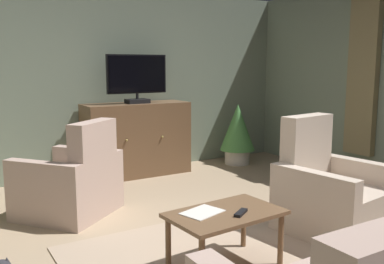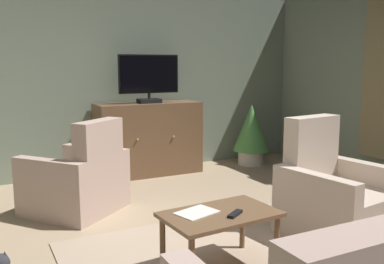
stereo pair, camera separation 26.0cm
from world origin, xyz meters
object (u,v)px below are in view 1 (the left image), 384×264
armchair_in_far_corner (330,196)px  potted_plant_on_hearth_side (238,131)px  tv_cabinet (137,141)px  television (137,77)px  armchair_angled_to_table (71,184)px  tv_remote (241,213)px  coffee_table (225,219)px  folded_newspaper (202,212)px

armchair_in_far_corner → potted_plant_on_hearth_side: bearing=71.1°
tv_cabinet → television: bearing=-90.0°
armchair_angled_to_table → potted_plant_on_hearth_side: (2.91, 0.98, 0.20)m
tv_remote → tv_cabinet: bearing=47.7°
tv_cabinet → armchair_in_far_corner: size_ratio=1.38×
coffee_table → folded_newspaper: size_ratio=3.00×
potted_plant_on_hearth_side → folded_newspaper: bearing=-131.1°
coffee_table → tv_remote: 0.14m
tv_cabinet → coffee_table: bearing=-101.0°
tv_cabinet → armchair_in_far_corner: 2.98m
tv_remote → folded_newspaper: 0.29m
tv_cabinet → tv_remote: 3.16m
tv_remote → folded_newspaper: size_ratio=0.57×
armchair_in_far_corner → tv_remote: bearing=-169.3°
television → tv_remote: 3.24m
tv_cabinet → television: 0.90m
armchair_in_far_corner → television: bearing=104.4°
tv_remote → coffee_table: bearing=91.5°
tv_cabinet → coffee_table: (-0.59, -3.02, -0.09)m
television → coffee_table: (-0.59, -2.96, -0.99)m
coffee_table → folded_newspaper: 0.19m
tv_cabinet → tv_remote: (-0.52, -3.12, -0.02)m
tv_cabinet → armchair_angled_to_table: bearing=-137.1°
tv_cabinet → tv_remote: tv_cabinet is taller
television → folded_newspaper: bearing=-104.5°
tv_remote → folded_newspaper: tv_remote is taller
coffee_table → armchair_in_far_corner: bearing=5.9°
folded_newspaper → armchair_in_far_corner: armchair_in_far_corner is taller
television → potted_plant_on_hearth_side: television is taller
television → tv_remote: television is taller
television → potted_plant_on_hearth_side: (1.65, -0.14, -0.87)m
television → folded_newspaper: size_ratio=2.91×
tv_cabinet → coffee_table: tv_cabinet is taller
tv_remote → armchair_angled_to_table: size_ratio=0.14×
folded_newspaper → armchair_angled_to_table: size_ratio=0.25×
armchair_in_far_corner → potted_plant_on_hearth_side: (0.92, 2.69, 0.19)m
tv_remote → armchair_in_far_corner: bearing=-22.1°
coffee_table → armchair_angled_to_table: armchair_angled_to_table is taller
coffee_table → folded_newspaper: (-0.16, 0.08, 0.06)m
armchair_angled_to_table → coffee_table: bearing=-69.9°
folded_newspaper → potted_plant_on_hearth_side: 3.64m
tv_cabinet → armchair_angled_to_table: tv_cabinet is taller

